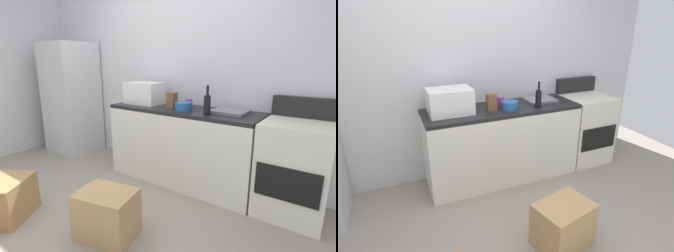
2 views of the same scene
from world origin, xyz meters
TOP-DOWN VIEW (x-y plane):
  - ground_plane at (0.00, 0.00)m, footprint 6.00×6.00m
  - wall_back at (0.00, 1.55)m, footprint 5.00×0.10m
  - kitchen_counter at (0.30, 1.20)m, footprint 1.80×0.60m
  - refrigerator at (-1.75, 1.15)m, footprint 0.68×0.66m
  - stove_oven at (1.52, 1.21)m, footprint 0.60×0.61m
  - microwave at (-0.29, 1.22)m, footprint 0.46×0.34m
  - sink_basin at (0.84, 1.27)m, footprint 0.36×0.32m
  - wine_bottle at (0.68, 1.03)m, footprint 0.07×0.07m
  - coffee_mug at (0.32, 1.29)m, footprint 0.08×0.08m
  - knife_block at (0.16, 1.17)m, footprint 0.10×0.10m
  - mixing_bowl at (0.36, 1.10)m, footprint 0.19×0.19m
  - cardboard_box_large at (-0.63, -0.41)m, footprint 0.55×0.58m
  - cardboard_box_medium at (0.34, -0.05)m, footprint 0.53×0.45m

SIDE VIEW (x-z plane):
  - ground_plane at x=0.00m, z-range 0.00..0.00m
  - cardboard_box_large at x=-0.63m, z-range 0.00..0.38m
  - cardboard_box_medium at x=0.34m, z-range 0.00..0.40m
  - kitchen_counter at x=0.30m, z-range 0.00..0.90m
  - stove_oven at x=1.52m, z-range -0.08..1.02m
  - refrigerator at x=-1.75m, z-range 0.00..1.70m
  - sink_basin at x=0.84m, z-range 0.90..0.93m
  - mixing_bowl at x=0.36m, z-range 0.90..0.99m
  - coffee_mug at x=0.32m, z-range 0.90..1.00m
  - knife_block at x=0.16m, z-range 0.90..1.08m
  - wine_bottle at x=0.68m, z-range 0.86..1.16m
  - microwave at x=-0.29m, z-range 0.90..1.17m
  - wall_back at x=0.00m, z-range 0.00..2.60m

